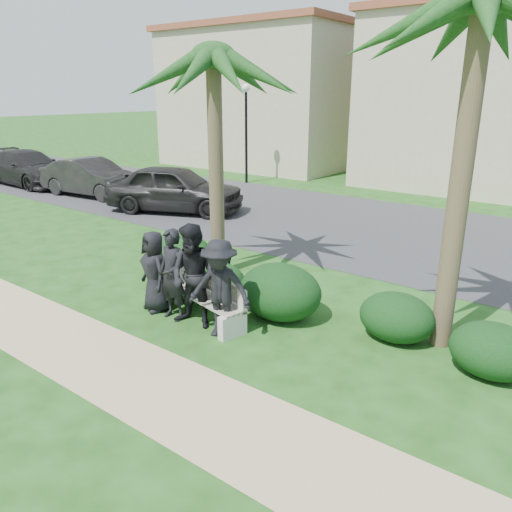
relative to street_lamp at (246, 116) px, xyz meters
The scene contains 22 objects.
ground 15.29m from the street_lamp, 53.13° to the right, with size 160.00×160.00×0.00m, color #1B3F12.
footpath 16.74m from the street_lamp, 56.89° to the right, with size 30.00×1.60×0.01m, color tan.
asphalt_street 10.28m from the street_lamp, 23.96° to the right, with size 160.00×8.00×0.01m, color #2D2D30.
stucco_bldg_left 6.75m from the street_lamp, 116.57° to the left, with size 10.40×8.40×7.30m.
stucco_bldg_right 10.03m from the street_lamp, 36.87° to the left, with size 8.40×8.40×7.30m.
street_lamp is the anchor object (origin of this frame).
park_bench 14.50m from the street_lamp, 55.26° to the right, with size 2.36×0.99×0.79m.
man_a 14.20m from the street_lamp, 58.74° to the right, with size 0.76×0.49×1.55m, color black.
man_b 14.53m from the street_lamp, 57.01° to the right, with size 0.61×0.40×1.69m, color black.
man_c 14.80m from the street_lamp, 55.26° to the right, with size 0.90×0.70×1.85m, color black.
man_d 15.17m from the street_lamp, 53.40° to the right, with size 1.10×0.63×1.70m, color black.
hedge_a 12.34m from the street_lamp, 58.62° to the right, with size 1.50×1.24×0.98m, color black.
hedge_b 12.54m from the street_lamp, 58.87° to the right, with size 1.30×1.07×0.85m, color black.
hedge_c 13.64m from the street_lamp, 54.15° to the right, with size 1.17×0.97×0.76m, color black.
hedge_d 14.49m from the street_lamp, 49.26° to the right, with size 1.59×1.31×1.03m, color black.
hedge_e 15.59m from the street_lamp, 42.34° to the right, with size 1.26×1.04×0.82m, color black.
hedge_f 16.90m from the street_lamp, 39.32° to the right, with size 1.25×1.03×0.81m, color black.
palm_left 12.05m from the street_lamp, 54.82° to the right, with size 3.00×3.00×5.56m.
palm_right 15.86m from the street_lamp, 39.98° to the right, with size 3.00×3.00×6.09m.
car_a 6.58m from the street_lamp, 75.06° to the right, with size 1.89×4.71×1.60m, color black.
car_b 7.13m from the street_lamp, 116.18° to the right, with size 1.54×4.42×1.46m, color black.
car_c 9.94m from the street_lamp, 139.67° to the right, with size 2.09×5.13×1.49m, color black.
Camera 1 is at (5.08, -5.81, 3.96)m, focal length 35.00 mm.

